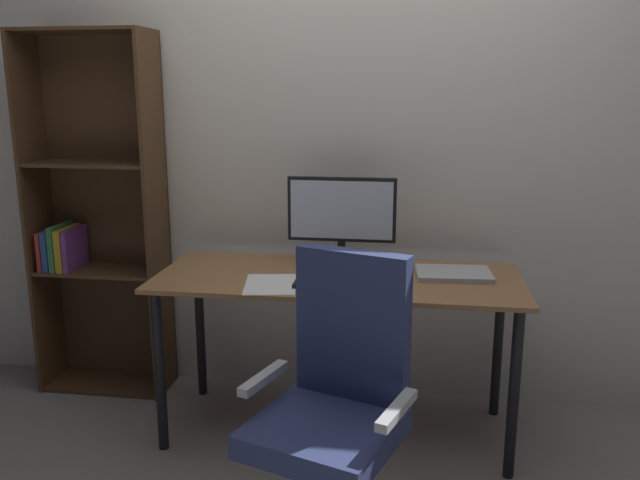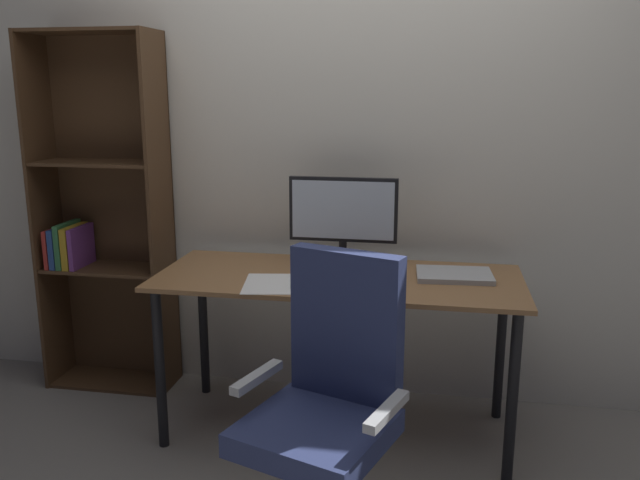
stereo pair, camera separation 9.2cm
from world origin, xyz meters
TOP-DOWN VIEW (x-y plane):
  - ground_plane at (0.00, 0.00)m, footprint 12.00×12.00m
  - back_wall at (0.00, 0.50)m, footprint 6.40×0.10m
  - desk at (0.00, 0.00)m, footprint 1.58×0.65m
  - monitor at (-0.01, 0.18)m, footprint 0.49×0.20m
  - keyboard at (-0.02, -0.16)m, footprint 0.29×0.11m
  - mouse at (0.18, -0.17)m, footprint 0.06×0.10m
  - coffee_mug at (0.13, 0.00)m, footprint 0.09×0.08m
  - laptop at (0.50, 0.07)m, footprint 0.33×0.25m
  - paper_sheet at (-0.26, -0.17)m, footprint 0.26×0.33m
  - office_chair at (0.08, -0.75)m, footprint 0.58×0.58m
  - bookshelf at (-1.27, 0.32)m, footprint 0.65×0.28m

SIDE VIEW (x-z plane):
  - ground_plane at x=0.00m, z-range 0.00..0.00m
  - office_chair at x=0.08m, z-range -0.05..0.96m
  - desk at x=0.00m, z-range 0.28..1.02m
  - paper_sheet at x=-0.26m, z-range 0.74..0.74m
  - keyboard at x=-0.02m, z-range 0.74..0.76m
  - laptop at x=0.50m, z-range 0.74..0.76m
  - mouse at x=0.18m, z-range 0.74..0.77m
  - coffee_mug at x=0.13m, z-range 0.74..0.83m
  - bookshelf at x=-1.27m, z-range -0.02..1.79m
  - monitor at x=-0.01m, z-range 0.77..1.17m
  - back_wall at x=0.00m, z-range 0.00..2.60m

